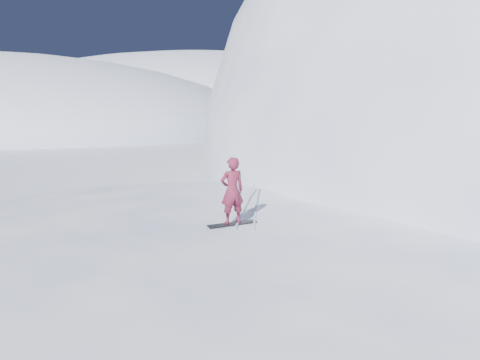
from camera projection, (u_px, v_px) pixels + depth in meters
The scene contains 7 objects.
near_ridge at pixel (294, 305), 12.51m from camera, with size 36.00×28.00×4.80m, color white.
peak_shoulder at pixel (465, 193), 26.81m from camera, with size 28.00×24.00×18.00m, color white.
far_ridge_c at pixel (190, 116), 123.77m from camera, with size 140.00×90.00×36.00m, color white.
wind_bumps at pixel (236, 314), 12.01m from camera, with size 16.00×14.40×1.00m.
snowboard at pixel (232, 224), 12.27m from camera, with size 1.48×0.28×0.02m, color black.
snowboarder at pixel (232, 191), 12.08m from camera, with size 0.70×0.46×1.92m, color maroon.
board_tracks at pixel (251, 203), 14.63m from camera, with size 1.18×5.98×0.04m.
Camera 1 is at (2.01, -8.62, 6.04)m, focal length 32.00 mm.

